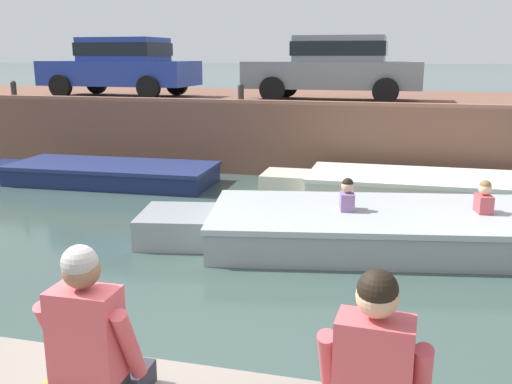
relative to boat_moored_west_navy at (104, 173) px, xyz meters
name	(u,v)px	position (x,y,z in m)	size (l,w,h in m)	color
ground_plane	(281,246)	(4.72, -3.23, -0.22)	(400.00, 400.00, 0.00)	#384C47
far_quay_wall	(341,127)	(4.72, 4.64, 0.62)	(60.00, 6.00, 1.68)	brown
far_wall_coping	(329,103)	(4.72, 1.76, 1.50)	(60.00, 0.24, 0.08)	#925F4C
boat_moored_west_navy	(104,173)	(0.00, 0.00, 0.00)	(5.41, 1.91, 0.44)	navy
boat_moored_central_cream	(427,188)	(6.90, 0.23, 0.02)	(6.09, 1.96, 0.49)	silver
motorboat_passing	(385,228)	(6.20, -2.79, 0.05)	(7.01, 3.31, 1.01)	#93999E
car_leftmost_blue	(121,65)	(-1.03, 3.07, 2.31)	(4.11, 2.02, 1.54)	#233893
car_left_inner_grey	(335,65)	(4.69, 3.07, 2.31)	(4.25, 1.90, 1.54)	slate
mooring_bollard_west	(14,89)	(-3.55, 1.89, 1.70)	(0.15, 0.15, 0.45)	#2D2B28
mooring_bollard_mid	(241,92)	(2.64, 1.89, 1.70)	(0.15, 0.15, 0.45)	#2D2B28
person_seated_right	(92,347)	(4.82, -8.66, 1.01)	(0.53, 0.53, 0.96)	#282833
person_seated_middle	(374,381)	(6.32, -8.62, 1.01)	(0.54, 0.54, 0.96)	#282833
bottle_drink	(83,369)	(4.63, -8.46, 0.74)	(0.06, 0.06, 0.20)	#E07F6B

